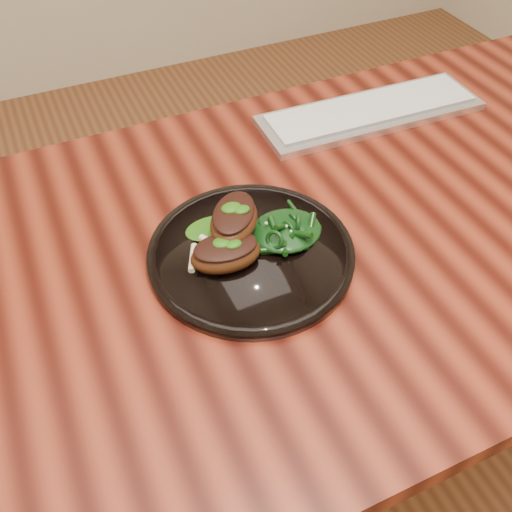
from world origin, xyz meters
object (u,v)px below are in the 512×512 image
at_px(plate, 251,253).
at_px(greens_heap, 286,227).
at_px(keyboard, 370,112).
at_px(desk, 294,270).
at_px(lamb_chop_front, 225,253).

height_order(plate, greens_heap, greens_heap).
xyz_separation_m(plate, keyboard, (0.37, 0.26, 0.00)).
xyz_separation_m(desk, plate, (-0.09, -0.02, 0.09)).
height_order(desk, plate, plate).
xyz_separation_m(lamb_chop_front, keyboard, (0.41, 0.27, -0.03)).
height_order(plate, lamb_chop_front, lamb_chop_front).
bearing_deg(desk, keyboard, 40.14).
height_order(plate, keyboard, keyboard).
xyz_separation_m(plate, greens_heap, (0.06, 0.01, 0.03)).
height_order(greens_heap, keyboard, greens_heap).
bearing_deg(lamb_chop_front, plate, 13.50).
height_order(lamb_chop_front, keyboard, lamb_chop_front).
relative_size(greens_heap, keyboard, 0.24).
distance_m(lamb_chop_front, keyboard, 0.49).
relative_size(desk, lamb_chop_front, 14.31).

